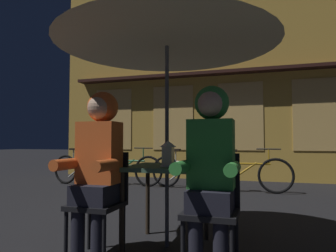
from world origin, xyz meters
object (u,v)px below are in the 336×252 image
chair_right (212,203)px  bicycle_second (127,170)px  lantern (168,153)px  person_right_hooded (211,157)px  cafe_table (167,177)px  chair_left (101,197)px  person_left_hooded (98,155)px  patio_umbrella (167,27)px  bicycle_fourth (247,174)px  bicycle_nearest (83,169)px  bicycle_third (188,172)px

chair_right → bicycle_second: 4.61m
lantern → chair_right: bearing=-30.3°
chair_right → person_right_hooded: person_right_hooded is taller
cafe_table → lantern: lantern is taller
person_right_hooded → chair_left: bearing=176.6°
person_left_hooded → cafe_table: bearing=41.6°
patio_umbrella → bicycle_fourth: patio_umbrella is taller
bicycle_nearest → bicycle_fourth: (3.54, 0.05, 0.00)m
cafe_table → patio_umbrella: size_ratio=0.32×
patio_umbrella → chair_right: (0.48, -0.37, -1.57)m
cafe_table → chair_right: size_ratio=0.85×
bicycle_second → bicycle_fourth: 2.60m
chair_right → person_left_hooded: size_ratio=0.62×
lantern → person_left_hooded: bearing=-149.6°
bicycle_nearest → bicycle_second: bearing=14.8°
chair_left → chair_right: bearing=0.0°
person_right_hooded → bicycle_nearest: 5.07m
cafe_table → patio_umbrella: patio_umbrella is taller
bicycle_fourth → cafe_table: bearing=-99.6°
patio_umbrella → chair_right: bearing=-37.5°
lantern → person_right_hooded: person_right_hooded is taller
chair_left → chair_right: same height
cafe_table → bicycle_third: size_ratio=0.44×
patio_umbrella → bicycle_second: size_ratio=1.37×
lantern → bicycle_nearest: bearing=132.0°
person_left_hooded → bicycle_fourth: person_left_hooded is taller
bicycle_nearest → bicycle_second: size_ratio=1.00×
cafe_table → bicycle_third: 3.52m
chair_right → bicycle_second: chair_right is taller
chair_right → bicycle_nearest: chair_right is taller
person_left_hooded → bicycle_second: size_ratio=0.83×
bicycle_nearest → bicycle_third: 2.36m
lantern → bicycle_nearest: (-3.03, 3.36, -0.51)m
person_left_hooded → bicycle_fourth: size_ratio=0.83×
patio_umbrella → person_right_hooded: patio_umbrella is taller
lantern → bicycle_nearest: size_ratio=0.14×
cafe_table → person_right_hooded: bearing=-41.6°
cafe_table → bicycle_third: bicycle_third is taller
lantern → cafe_table: bearing=112.2°
cafe_table → bicycle_nearest: size_ratio=0.44×
bicycle_second → patio_umbrella: bearing=-59.9°
cafe_table → bicycle_nearest: 4.42m
lantern → bicycle_nearest: lantern is taller
lantern → bicycle_fourth: lantern is taller
chair_right → bicycle_third: chair_right is taller
cafe_table → bicycle_fourth: bearing=80.4°
patio_umbrella → chair_left: bearing=-142.5°
person_left_hooded → bicycle_nearest: (-2.50, 3.67, -0.50)m
person_right_hooded → bicycle_second: bearing=122.6°
chair_left → person_right_hooded: person_right_hooded is taller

